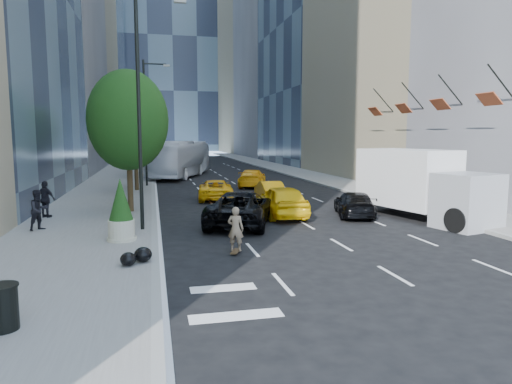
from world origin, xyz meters
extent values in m
plane|color=black|center=(0.00, 0.00, 0.00)|extent=(160.00, 160.00, 0.00)
cube|color=slate|center=(-9.00, 30.00, 0.07)|extent=(6.00, 120.00, 0.15)
cube|color=slate|center=(10.00, 30.00, 0.07)|extent=(4.00, 120.00, 0.15)
cube|color=#292F3F|center=(-22.00, 92.00, 30.00)|extent=(20.00, 28.00, 60.00)
cube|color=gray|center=(22.00, 98.00, 25.00)|extent=(20.00, 24.00, 50.00)
cylinder|color=black|center=(-6.50, 4.00, 5.15)|extent=(0.16, 0.16, 10.00)
cube|color=#99998C|center=(-4.70, 4.00, 9.75)|extent=(0.50, 0.22, 0.15)
cylinder|color=black|center=(-6.50, 22.00, 5.15)|extent=(0.16, 0.16, 10.00)
cylinder|color=black|center=(-5.60, 22.00, 9.85)|extent=(1.80, 0.12, 0.12)
cube|color=#99998C|center=(-4.70, 22.00, 9.75)|extent=(0.50, 0.22, 0.15)
cylinder|color=#2F2312|center=(-7.20, 9.00, 1.72)|extent=(0.30, 0.30, 3.15)
ellipsoid|color=black|center=(-7.20, 9.00, 4.98)|extent=(4.20, 4.20, 5.25)
cylinder|color=#2F2312|center=(-7.20, 19.00, 1.84)|extent=(0.30, 0.30, 3.38)
ellipsoid|color=black|center=(-7.20, 19.00, 5.32)|extent=(4.50, 4.50, 5.62)
cylinder|color=#2F2312|center=(-7.20, 32.00, 1.61)|extent=(0.30, 0.30, 2.93)
ellipsoid|color=black|center=(-7.20, 32.00, 4.63)|extent=(3.90, 3.90, 4.88)
cylinder|color=black|center=(-6.40, 40.00, 2.75)|extent=(0.14, 0.14, 5.20)
imported|color=black|center=(-6.40, 40.00, 4.35)|extent=(2.48, 0.53, 1.00)
cylinder|color=black|center=(11.15, 4.00, 6.85)|extent=(1.75, 0.08, 1.75)
cube|color=brown|center=(10.50, 4.00, 6.00)|extent=(0.64, 1.30, 0.64)
cylinder|color=black|center=(11.15, 8.00, 6.85)|extent=(1.75, 0.08, 1.75)
cube|color=brown|center=(10.50, 8.00, 6.00)|extent=(0.64, 1.30, 0.64)
cylinder|color=black|center=(11.15, 12.00, 6.85)|extent=(1.75, 0.08, 1.75)
cube|color=brown|center=(10.50, 12.00, 6.00)|extent=(0.64, 1.30, 0.64)
cylinder|color=black|center=(11.15, 16.00, 6.85)|extent=(1.75, 0.08, 1.75)
cube|color=brown|center=(10.50, 16.00, 6.00)|extent=(0.64, 1.30, 0.64)
imported|color=#846D52|center=(-3.20, -0.43, 0.79)|extent=(0.68, 0.57, 1.58)
imported|color=black|center=(-2.00, 4.76, 0.80)|extent=(4.47, 6.31, 1.60)
imported|color=black|center=(4.20, 5.74, 0.64)|extent=(3.02, 4.75, 1.28)
imported|color=yellow|center=(0.50, 6.50, 0.83)|extent=(2.11, 4.91, 1.65)
imported|color=#FFAB0D|center=(1.37, 12.51, 0.64)|extent=(1.49, 3.91, 1.27)
imported|color=#FFB80D|center=(-2.00, 13.68, 0.65)|extent=(2.72, 4.93, 1.31)
imported|color=#FFAE0D|center=(1.95, 20.44, 0.72)|extent=(3.41, 5.35, 1.44)
imported|color=white|center=(-3.20, 31.05, 1.83)|extent=(7.25, 13.42, 3.66)
cube|color=silver|center=(6.88, 5.26, 2.01)|extent=(3.74, 5.47, 2.93)
cube|color=gray|center=(7.78, 1.68, 1.25)|extent=(2.95, 2.71, 2.50)
cylinder|color=black|center=(6.78, 0.99, 0.54)|extent=(0.63, 1.14, 1.08)
cylinder|color=black|center=(8.99, 1.54, 0.54)|extent=(0.63, 1.14, 1.08)
cylinder|color=black|center=(5.36, 6.67, 0.54)|extent=(0.63, 1.14, 1.08)
cylinder|color=black|center=(7.57, 7.22, 0.54)|extent=(0.63, 1.14, 1.08)
imported|color=black|center=(-10.80, 4.76, 1.02)|extent=(1.07, 1.07, 1.75)
imported|color=black|center=(-11.20, 8.00, 1.06)|extent=(1.15, 0.91, 1.82)
cylinder|color=black|center=(-9.12, -6.00, 0.61)|extent=(0.62, 0.62, 0.92)
cylinder|color=beige|center=(-7.24, 2.01, 0.55)|extent=(1.01, 1.01, 0.80)
cone|color=black|center=(-7.24, 2.01, 1.76)|extent=(0.91, 0.91, 1.61)
ellipsoid|color=black|center=(-6.38, -1.33, 0.39)|extent=(0.57, 0.62, 0.48)
ellipsoid|color=black|center=(-6.82, -1.68, 0.36)|extent=(0.50, 0.55, 0.42)
camera|label=1|loc=(-6.00, -16.02, 4.16)|focal=32.00mm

